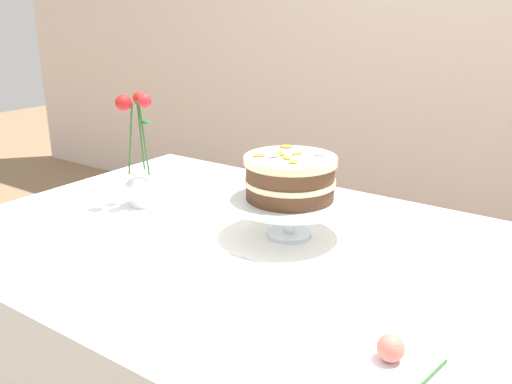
% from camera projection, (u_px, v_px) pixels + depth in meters
% --- Properties ---
extents(dining_table, '(1.40, 1.00, 0.74)m').
position_uv_depth(dining_table, '(232.00, 274.00, 1.33)').
color(dining_table, white).
rests_on(dining_table, ground).
extents(linen_napkin, '(0.33, 0.33, 0.00)m').
position_uv_depth(linen_napkin, '(289.00, 236.00, 1.32)').
color(linen_napkin, white).
rests_on(linen_napkin, dining_table).
extents(cake_stand, '(0.29, 0.29, 0.10)m').
position_uv_depth(cake_stand, '(290.00, 205.00, 1.30)').
color(cake_stand, silver).
rests_on(cake_stand, linen_napkin).
extents(layer_cake, '(0.22, 0.22, 0.11)m').
position_uv_depth(layer_cake, '(290.00, 177.00, 1.28)').
color(layer_cake, brown).
rests_on(layer_cake, cake_stand).
extents(flower_vase, '(0.10, 0.10, 0.32)m').
position_uv_depth(flower_vase, '(140.00, 167.00, 1.50)').
color(flower_vase, silver).
rests_on(flower_vase, dining_table).
extents(fallen_rose, '(0.10, 0.11, 0.04)m').
position_uv_depth(fallen_rose, '(392.00, 349.00, 0.85)').
color(fallen_rose, '#2D6028').
rests_on(fallen_rose, dining_table).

